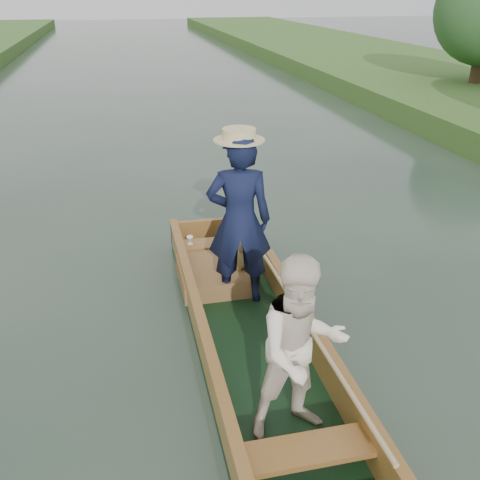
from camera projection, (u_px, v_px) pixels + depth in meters
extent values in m
plane|color=#283D30|center=(253.00, 350.00, 5.37)|extent=(120.00, 120.00, 0.00)
cylinder|color=#47331E|center=(479.00, 65.00, 16.33)|extent=(0.44, 0.44, 2.25)
cube|color=black|center=(253.00, 347.00, 5.35)|extent=(1.10, 5.00, 0.08)
cube|color=olive|center=(202.00, 337.00, 5.17)|extent=(0.08, 5.00, 0.32)
cube|color=olive|center=(303.00, 324.00, 5.37)|extent=(0.08, 5.00, 0.32)
cube|color=olive|center=(211.00, 230.00, 7.43)|extent=(1.10, 0.08, 0.32)
cube|color=olive|center=(202.00, 322.00, 5.09)|extent=(0.10, 5.00, 0.04)
cube|color=olive|center=(303.00, 309.00, 5.29)|extent=(0.10, 5.00, 0.04)
cube|color=olive|center=(218.00, 243.00, 6.92)|extent=(0.94, 0.30, 0.05)
cube|color=olive|center=(307.00, 450.00, 3.83)|extent=(0.94, 0.30, 0.05)
imported|color=#101533|center=(239.00, 221.00, 5.72)|extent=(0.77, 0.58, 1.91)
cylinder|color=beige|center=(239.00, 137.00, 5.33)|extent=(0.52, 0.52, 0.12)
imported|color=white|center=(301.00, 349.00, 4.00)|extent=(0.79, 0.64, 1.54)
cube|color=brown|center=(215.00, 274.00, 6.39)|extent=(0.85, 0.90, 0.22)
sphere|color=tan|center=(242.00, 258.00, 6.27)|extent=(0.22, 0.22, 0.22)
sphere|color=tan|center=(242.00, 246.00, 6.19)|extent=(0.17, 0.17, 0.17)
sphere|color=tan|center=(237.00, 241.00, 6.14)|extent=(0.06, 0.06, 0.06)
sphere|color=tan|center=(248.00, 240.00, 6.17)|extent=(0.06, 0.06, 0.06)
sphere|color=tan|center=(244.00, 250.00, 6.13)|extent=(0.07, 0.07, 0.07)
sphere|color=tan|center=(234.00, 258.00, 6.21)|extent=(0.08, 0.08, 0.08)
sphere|color=tan|center=(251.00, 256.00, 6.25)|extent=(0.08, 0.08, 0.08)
sphere|color=tan|center=(238.00, 267.00, 6.27)|extent=(0.09, 0.09, 0.09)
sphere|color=tan|center=(247.00, 266.00, 6.29)|extent=(0.09, 0.09, 0.09)
cylinder|color=silver|center=(190.00, 244.00, 6.83)|extent=(0.07, 0.07, 0.01)
cylinder|color=silver|center=(190.00, 241.00, 6.81)|extent=(0.01, 0.01, 0.08)
ellipsoid|color=silver|center=(190.00, 237.00, 6.79)|extent=(0.09, 0.09, 0.05)
cylinder|color=tan|center=(293.00, 301.00, 5.34)|extent=(0.04, 4.30, 0.19)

